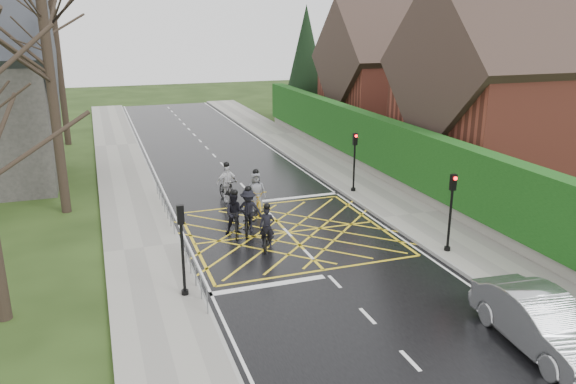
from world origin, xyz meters
TOP-DOWN VIEW (x-y plane):
  - ground at (0.00, 0.00)m, footprint 120.00×120.00m
  - road at (0.00, 0.00)m, footprint 9.00×80.00m
  - sidewalk_right at (6.00, 0.00)m, footprint 3.00×80.00m
  - sidewalk_left at (-6.00, 0.00)m, footprint 3.00×80.00m
  - stone_wall at (7.75, 6.00)m, footprint 0.50×38.00m
  - hedge at (7.75, 6.00)m, footprint 0.90×38.00m
  - house_near at (14.75, 4.00)m, footprint 11.80×9.80m
  - house_far at (14.75, 18.00)m, footprint 9.80×8.80m
  - conifer at (10.75, 26.00)m, footprint 4.60×4.60m
  - tree_near at (-9.00, 6.00)m, footprint 9.24×9.24m
  - tree_mid at (-10.00, 14.00)m, footprint 10.08×10.08m
  - tree_far at (-9.30, 22.00)m, footprint 8.40×8.40m
  - railing_south at (-4.65, -3.50)m, footprint 0.05×5.04m
  - railing_north at (-4.65, 4.00)m, footprint 0.05×6.04m
  - traffic_light_ne at (5.10, 4.20)m, footprint 0.24×0.31m
  - traffic_light_se at (5.10, -4.20)m, footprint 0.24×0.31m
  - traffic_light_sw at (-5.10, -4.50)m, footprint 0.24×0.31m
  - cyclist_rear at (-1.27, -1.25)m, footprint 1.37×1.99m
  - cyclist_back at (-2.13, 0.56)m, footprint 1.02×2.04m
  - cyclist_mid at (-1.52, 0.68)m, footprint 1.46×2.22m
  - cyclist_front at (-1.43, 4.99)m, footprint 1.17×2.12m
  - cyclist_lead at (-0.44, 3.22)m, footprint 0.97×2.16m
  - car at (3.70, -10.61)m, footprint 2.05×4.85m

SIDE VIEW (x-z plane):
  - ground at x=0.00m, z-range 0.00..0.00m
  - road at x=0.00m, z-range 0.00..0.01m
  - sidewalk_right at x=6.00m, z-range 0.00..0.15m
  - sidewalk_left at x=-6.00m, z-range 0.00..0.15m
  - stone_wall at x=7.75m, z-range 0.00..0.70m
  - cyclist_rear at x=-1.27m, z-range -0.32..1.51m
  - cyclist_lead at x=-0.44m, z-range -0.31..1.73m
  - cyclist_mid at x=-1.52m, z-range -0.27..1.76m
  - cyclist_back at x=-2.13m, z-range -0.24..1.73m
  - cyclist_front at x=-1.43m, z-range -0.27..1.78m
  - car at x=3.70m, z-range 0.00..1.56m
  - railing_south at x=-4.65m, z-range 0.27..1.29m
  - railing_north at x=-4.65m, z-range 0.27..1.30m
  - traffic_light_ne at x=5.10m, z-range 0.06..3.27m
  - traffic_light_se at x=5.10m, z-range 0.06..3.27m
  - traffic_light_sw at x=-5.10m, z-range 0.06..3.27m
  - hedge at x=7.75m, z-range 0.70..3.50m
  - house_far at x=14.75m, z-range -0.79..9.51m
  - house_near at x=14.75m, z-range -0.92..10.38m
  - conifer at x=10.75m, z-range -0.01..9.99m
  - tree_far at x=-9.30m, z-range 1.99..12.39m
  - tree_near at x=-9.00m, z-range 2.19..13.63m
  - tree_mid at x=-10.00m, z-range 2.39..14.87m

